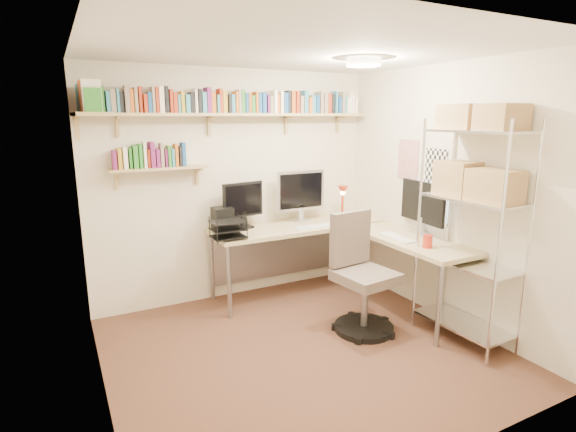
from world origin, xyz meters
The scene contains 6 objects.
ground centered at (0.00, 0.00, 0.00)m, with size 3.20×3.20×0.00m, color #4E2C21.
room_shell centered at (0.00, 0.00, 1.55)m, with size 3.24×3.04×2.52m.
wall_shelves centered at (-0.43, 1.29, 2.03)m, with size 3.12×1.09×0.80m.
corner_desk centered at (0.70, 0.92, 0.80)m, with size 2.16×2.06×1.40m.
office_chair centered at (0.69, 0.11, 0.47)m, with size 0.59×0.60×1.13m.
wire_rack centered at (1.39, -0.50, 1.52)m, with size 0.45×0.88×2.11m.
Camera 1 is at (-1.78, -3.12, 2.01)m, focal length 28.00 mm.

